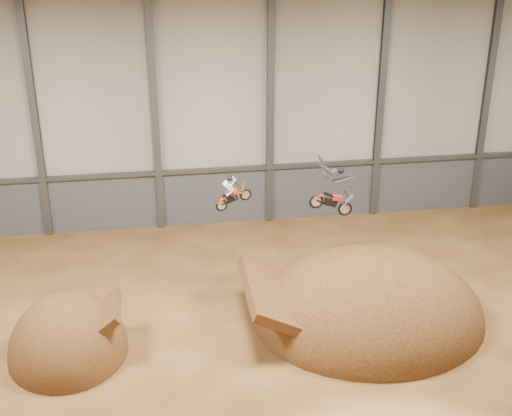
{
  "coord_description": "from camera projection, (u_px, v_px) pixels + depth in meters",
  "views": [
    {
      "loc": [
        -3.39,
        -24.83,
        19.07
      ],
      "look_at": [
        0.9,
        4.0,
        5.82
      ],
      "focal_mm": 50.0,
      "sensor_mm": 36.0,
      "label": 1
    }
  ],
  "objects": [
    {
      "name": "ceiling",
      "position": [
        248.0,
        44.0,
        24.91
      ],
      "size": [
        40.0,
        40.0,
        0.0
      ],
      "primitive_type": "plane",
      "color": "black",
      "rests_on": "back_wall"
    },
    {
      "name": "takeoff_ramp",
      "position": [
        69.0,
        352.0,
        31.88
      ],
      "size": [
        5.26,
        6.07,
        5.26
      ],
      "primitive_type": "ellipsoid",
      "color": "#3E230F",
      "rests_on": "ground"
    },
    {
      "name": "back_wall",
      "position": [
        213.0,
        113.0,
        41.31
      ],
      "size": [
        40.0,
        0.1,
        14.0
      ],
      "primitive_type": "cube",
      "color": "#ADA999",
      "rests_on": "ground"
    },
    {
      "name": "floor",
      "position": [
        249.0,
        370.0,
        30.7
      ],
      "size": [
        40.0,
        40.0,
        0.0
      ],
      "primitive_type": "plane",
      "color": "#553316",
      "rests_on": "ground"
    },
    {
      "name": "fmx_rider_a",
      "position": [
        235.0,
        189.0,
        32.5
      ],
      "size": [
        2.28,
        1.21,
        2.06
      ],
      "primitive_type": null,
      "rotation": [
        0.0,
        -0.28,
        0.25
      ],
      "color": "#D73200"
    },
    {
      "name": "steel_column_2",
      "position": [
        155.0,
        116.0,
        40.69
      ],
      "size": [
        0.4,
        0.36,
        13.9
      ],
      "primitive_type": "cube",
      "color": "#47494F",
      "rests_on": "ground"
    },
    {
      "name": "fmx_rider_b",
      "position": [
        329.0,
        187.0,
        33.28
      ],
      "size": [
        3.64,
        0.97,
        3.35
      ],
      "primitive_type": null,
      "rotation": [
        0.0,
        0.34,
        0.04
      ],
      "color": "red"
    },
    {
      "name": "lower_band_back",
      "position": [
        215.0,
        197.0,
        43.4
      ],
      "size": [
        39.8,
        0.18,
        3.5
      ],
      "primitive_type": "cube",
      "color": "#4B4D52",
      "rests_on": "ground"
    },
    {
      "name": "steel_column_4",
      "position": [
        380.0,
        107.0,
        42.47
      ],
      "size": [
        0.4,
        0.36,
        13.9
      ],
      "primitive_type": "cube",
      "color": "#47494F",
      "rests_on": "ground"
    },
    {
      "name": "steel_column_1",
      "position": [
        35.0,
        122.0,
        39.8
      ],
      "size": [
        0.4,
        0.36,
        13.9
      ],
      "primitive_type": "cube",
      "color": "#47494F",
      "rests_on": "ground"
    },
    {
      "name": "landing_ramp",
      "position": [
        368.0,
        318.0,
        34.36
      ],
      "size": [
        11.13,
        9.84,
        6.42
      ],
      "primitive_type": "ellipsoid",
      "color": "#3E230F",
      "rests_on": "ground"
    },
    {
      "name": "steel_column_5",
      "position": [
        486.0,
        102.0,
        43.36
      ],
      "size": [
        0.4,
        0.36,
        13.9
      ],
      "primitive_type": "cube",
      "color": "#47494F",
      "rests_on": "ground"
    },
    {
      "name": "steel_column_3",
      "position": [
        270.0,
        112.0,
        41.58
      ],
      "size": [
        0.4,
        0.36,
        13.9
      ],
      "primitive_type": "cube",
      "color": "#47494F",
      "rests_on": "ground"
    },
    {
      "name": "steel_rail",
      "position": [
        215.0,
        170.0,
        42.52
      ],
      "size": [
        39.8,
        0.35,
        0.2
      ],
      "primitive_type": "cube",
      "color": "#47494F",
      "rests_on": "lower_band_back"
    }
  ]
}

